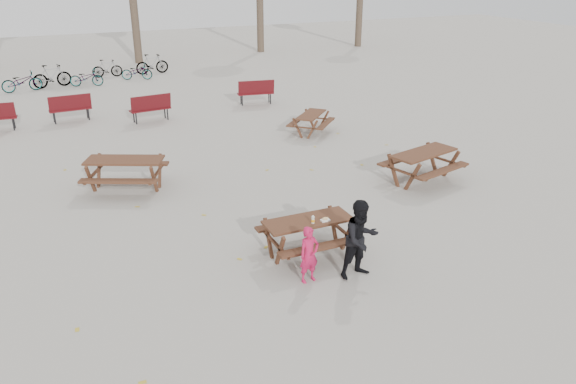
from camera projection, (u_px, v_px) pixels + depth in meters
name	position (u px, v px, depth m)	size (l,w,h in m)	color
ground	(308.00, 253.00, 11.65)	(80.00, 80.00, 0.00)	gray
main_picnic_table	(308.00, 228.00, 11.43)	(1.80, 1.45, 0.78)	#391F15
food_tray	(325.00, 220.00, 11.29)	(0.18, 0.11, 0.04)	white
bread_roll	(325.00, 218.00, 11.27)	(0.14, 0.06, 0.05)	tan
soda_bottle	(313.00, 220.00, 11.17)	(0.07, 0.07, 0.17)	silver
child	(309.00, 255.00, 10.45)	(0.41, 0.27, 1.12)	#BC1747
adult	(361.00, 239.00, 10.55)	(0.76, 0.59, 1.57)	black
picnic_table_east	(423.00, 167.00, 15.26)	(1.96, 1.58, 0.84)	#391F15
picnic_table_north	(126.00, 174.00, 14.70)	(1.97, 1.58, 0.85)	#391F15
picnic_table_far	(311.00, 124.00, 19.49)	(1.59, 1.28, 0.68)	#391F15
park_bench_row	(123.00, 105.00, 21.17)	(11.42, 1.85, 1.03)	#591116
bicycle_row	(90.00, 73.00, 27.26)	(8.06, 2.56, 1.06)	black
fallen_leaves	(282.00, 204.00, 13.94)	(11.00, 11.00, 0.01)	gold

